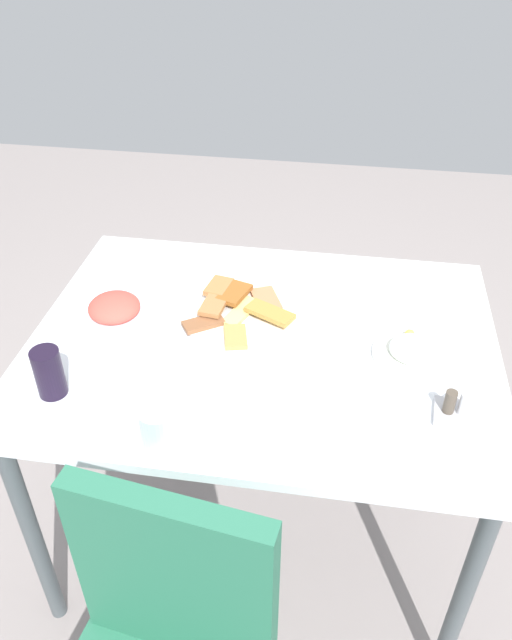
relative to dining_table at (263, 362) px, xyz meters
The scene contains 11 objects.
ground_plane 0.69m from the dining_table, ahead, with size 6.00×6.00×0.00m, color gray.
dining_table is the anchor object (origin of this frame).
pide_platter 0.15m from the dining_table, 53.83° to the right, with size 0.34×0.34×0.04m.
salad_plate_greens 0.42m from the dining_table, ahead, with size 0.20×0.20×0.06m.
salad_plate_rice 0.39m from the dining_table, behind, with size 0.20×0.20×0.05m.
soda_can 0.55m from the dining_table, 31.17° to the left, with size 0.07×0.07×0.12m, color black.
drinking_glass 0.43m from the dining_table, 66.56° to the left, with size 0.08×0.08×0.09m, color silver.
paper_napkin 0.30m from the dining_table, 106.71° to the left, with size 0.15×0.15×0.00m, color white.
fork 0.28m from the dining_table, 107.81° to the left, with size 0.17×0.02×0.01m, color silver.
spoon 0.32m from the dining_table, 105.73° to the left, with size 0.18×0.01×0.01m, color silver.
condiment_caddy 0.51m from the dining_table, 155.84° to the left, with size 0.10×0.10×0.07m.
Camera 1 is at (-0.18, 1.26, 1.78)m, focal length 35.39 mm.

